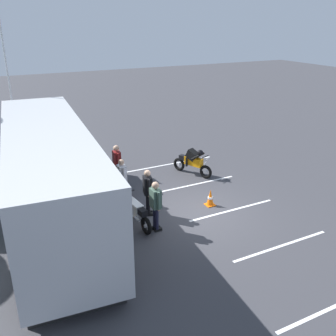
{
  "coord_description": "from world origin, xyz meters",
  "views": [
    {
      "loc": [
        -10.18,
        6.15,
        6.45
      ],
      "look_at": [
        1.88,
        0.14,
        1.1
      ],
      "focal_mm": 40.39,
      "sensor_mm": 36.0,
      "label": 1
    }
  ],
  "objects_px": {
    "spectator_left": "(148,189)",
    "traffic_cone": "(210,198)",
    "spectator_right": "(117,162)",
    "tour_bus": "(50,177)",
    "spectator_centre": "(122,177)",
    "flagpole": "(10,92)",
    "stunt_motorcycle": "(193,161)",
    "spectator_far_left": "(156,202)",
    "parked_motorcycle_silver": "(136,212)"
  },
  "relations": [
    {
      "from": "traffic_cone",
      "to": "stunt_motorcycle",
      "type": "bearing_deg",
      "value": -17.33
    },
    {
      "from": "traffic_cone",
      "to": "spectator_right",
      "type": "bearing_deg",
      "value": 39.05
    },
    {
      "from": "spectator_left",
      "to": "traffic_cone",
      "type": "xyz_separation_m",
      "value": [
        -0.35,
        -2.35,
        -0.7
      ]
    },
    {
      "from": "parked_motorcycle_silver",
      "to": "stunt_motorcycle",
      "type": "bearing_deg",
      "value": -52.67
    },
    {
      "from": "spectator_centre",
      "to": "parked_motorcycle_silver",
      "type": "bearing_deg",
      "value": 173.18
    },
    {
      "from": "parked_motorcycle_silver",
      "to": "spectator_centre",
      "type": "bearing_deg",
      "value": -6.82
    },
    {
      "from": "spectator_right",
      "to": "parked_motorcycle_silver",
      "type": "xyz_separation_m",
      "value": [
        -3.17,
        0.48,
        -0.59
      ]
    },
    {
      "from": "stunt_motorcycle",
      "to": "traffic_cone",
      "type": "relative_size",
      "value": 3.05
    },
    {
      "from": "spectator_centre",
      "to": "tour_bus",
      "type": "bearing_deg",
      "value": 99.49
    },
    {
      "from": "parked_motorcycle_silver",
      "to": "flagpole",
      "type": "height_order",
      "value": "flagpole"
    },
    {
      "from": "spectator_left",
      "to": "spectator_right",
      "type": "distance_m",
      "value": 2.74
    },
    {
      "from": "spectator_far_left",
      "to": "traffic_cone",
      "type": "xyz_separation_m",
      "value": [
        0.73,
        -2.55,
        -0.72
      ]
    },
    {
      "from": "flagpole",
      "to": "traffic_cone",
      "type": "bearing_deg",
      "value": -145.02
    },
    {
      "from": "tour_bus",
      "to": "stunt_motorcycle",
      "type": "xyz_separation_m",
      "value": [
        1.52,
        -6.27,
        -1.03
      ]
    },
    {
      "from": "spectator_right",
      "to": "stunt_motorcycle",
      "type": "xyz_separation_m",
      "value": [
        -0.21,
        -3.4,
        -0.46
      ]
    },
    {
      "from": "spectator_far_left",
      "to": "flagpole",
      "type": "distance_m",
      "value": 9.72
    },
    {
      "from": "spectator_far_left",
      "to": "spectator_right",
      "type": "height_order",
      "value": "spectator_right"
    },
    {
      "from": "spectator_left",
      "to": "stunt_motorcycle",
      "type": "bearing_deg",
      "value": -52.12
    },
    {
      "from": "flagpole",
      "to": "traffic_cone",
      "type": "relative_size",
      "value": 10.76
    },
    {
      "from": "flagpole",
      "to": "spectator_far_left",
      "type": "bearing_deg",
      "value": -160.4
    },
    {
      "from": "spectator_far_left",
      "to": "spectator_right",
      "type": "bearing_deg",
      "value": -0.69
    },
    {
      "from": "spectator_right",
      "to": "traffic_cone",
      "type": "bearing_deg",
      "value": -140.95
    },
    {
      "from": "spectator_far_left",
      "to": "spectator_left",
      "type": "bearing_deg",
      "value": -10.4
    },
    {
      "from": "parked_motorcycle_silver",
      "to": "flagpole",
      "type": "bearing_deg",
      "value": 18.29
    },
    {
      "from": "spectator_right",
      "to": "stunt_motorcycle",
      "type": "height_order",
      "value": "spectator_right"
    },
    {
      "from": "tour_bus",
      "to": "flagpole",
      "type": "relative_size",
      "value": 1.55
    },
    {
      "from": "flagpole",
      "to": "spectator_right",
      "type": "bearing_deg",
      "value": -147.7
    },
    {
      "from": "spectator_right",
      "to": "flagpole",
      "type": "distance_m",
      "value": 6.43
    },
    {
      "from": "tour_bus",
      "to": "stunt_motorcycle",
      "type": "distance_m",
      "value": 6.53
    },
    {
      "from": "spectator_left",
      "to": "stunt_motorcycle",
      "type": "distance_m",
      "value": 4.13
    },
    {
      "from": "stunt_motorcycle",
      "to": "traffic_cone",
      "type": "distance_m",
      "value": 3.02
    },
    {
      "from": "stunt_motorcycle",
      "to": "flagpole",
      "type": "relative_size",
      "value": 0.28
    },
    {
      "from": "spectator_centre",
      "to": "flagpole",
      "type": "bearing_deg",
      "value": 24.85
    },
    {
      "from": "tour_bus",
      "to": "spectator_left",
      "type": "xyz_separation_m",
      "value": [
        -1.0,
        -3.02,
        -0.64
      ]
    },
    {
      "from": "spectator_centre",
      "to": "flagpole",
      "type": "distance_m",
      "value": 7.41
    },
    {
      "from": "spectator_centre",
      "to": "traffic_cone",
      "type": "bearing_deg",
      "value": -122.95
    },
    {
      "from": "spectator_far_left",
      "to": "spectator_centre",
      "type": "distance_m",
      "value": 2.53
    },
    {
      "from": "spectator_left",
      "to": "parked_motorcycle_silver",
      "type": "bearing_deg",
      "value": 124.42
    },
    {
      "from": "spectator_left",
      "to": "parked_motorcycle_silver",
      "type": "relative_size",
      "value": 0.83
    },
    {
      "from": "parked_motorcycle_silver",
      "to": "tour_bus",
      "type": "bearing_deg",
      "value": 58.87
    },
    {
      "from": "spectator_far_left",
      "to": "stunt_motorcycle",
      "type": "bearing_deg",
      "value": -43.69
    },
    {
      "from": "spectator_centre",
      "to": "stunt_motorcycle",
      "type": "height_order",
      "value": "spectator_centre"
    },
    {
      "from": "spectator_left",
      "to": "spectator_centre",
      "type": "distance_m",
      "value": 1.5
    },
    {
      "from": "spectator_right",
      "to": "parked_motorcycle_silver",
      "type": "relative_size",
      "value": 0.87
    },
    {
      "from": "stunt_motorcycle",
      "to": "spectator_left",
      "type": "bearing_deg",
      "value": 127.88
    },
    {
      "from": "spectator_right",
      "to": "tour_bus",
      "type": "bearing_deg",
      "value": 121.05
    },
    {
      "from": "spectator_far_left",
      "to": "flagpole",
      "type": "height_order",
      "value": "flagpole"
    },
    {
      "from": "spectator_centre",
      "to": "traffic_cone",
      "type": "distance_m",
      "value": 3.36
    },
    {
      "from": "stunt_motorcycle",
      "to": "parked_motorcycle_silver",
      "type": "bearing_deg",
      "value": 127.33
    },
    {
      "from": "stunt_motorcycle",
      "to": "flagpole",
      "type": "bearing_deg",
      "value": 51.31
    }
  ]
}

